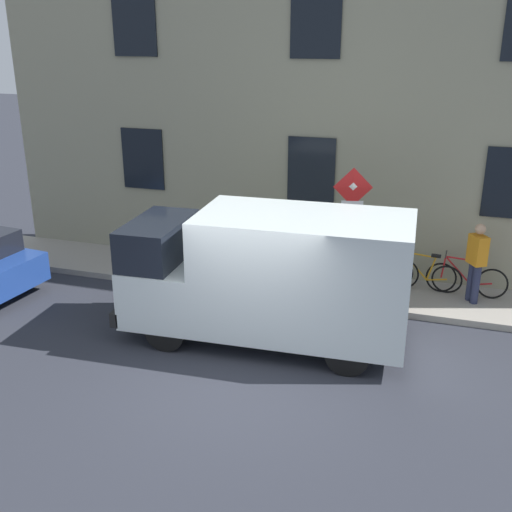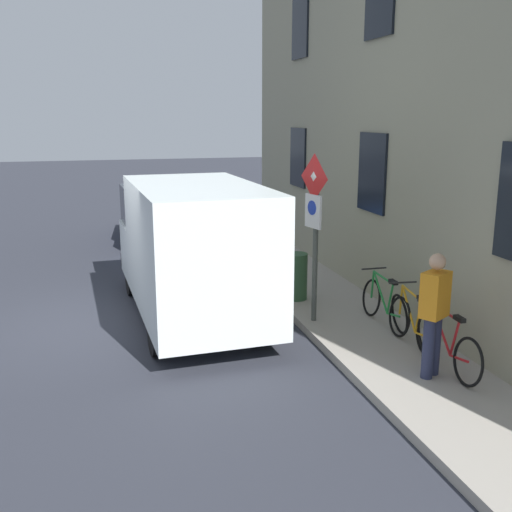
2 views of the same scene
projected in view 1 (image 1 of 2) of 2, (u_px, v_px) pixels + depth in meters
The scene contains 10 objects.
ground_plane at pixel (243, 374), 10.57m from camera, with size 80.00×80.00×0.00m, color #2C2E37.
sidewalk_slab at pixel (299, 284), 14.13m from camera, with size 1.86×17.57×0.14m, color #9C958A.
building_facade at pixel (317, 104), 13.92m from camera, with size 0.75×15.57×7.95m.
sign_post_stacked at pixel (351, 217), 12.48m from camera, with size 0.20×0.55×2.75m.
delivery_van at pixel (271, 274), 11.32m from camera, with size 2.24×5.42×2.50m.
bicycle_red at pixel (466, 279), 13.29m from camera, with size 0.46×1.71×0.89m.
bicycle_orange at pixel (422, 274), 13.55m from camera, with size 0.46×1.71×0.89m.
bicycle_green at pixel (380, 269), 13.82m from camera, with size 0.46×1.71×0.89m.
pedestrian at pixel (476, 260), 12.77m from camera, with size 0.48×0.43×1.72m.
litter_bin at pixel (291, 272), 13.44m from camera, with size 0.44×0.44×0.90m, color #2D5133.
Camera 1 is at (-8.72, -3.00, 5.57)m, focal length 43.25 mm.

